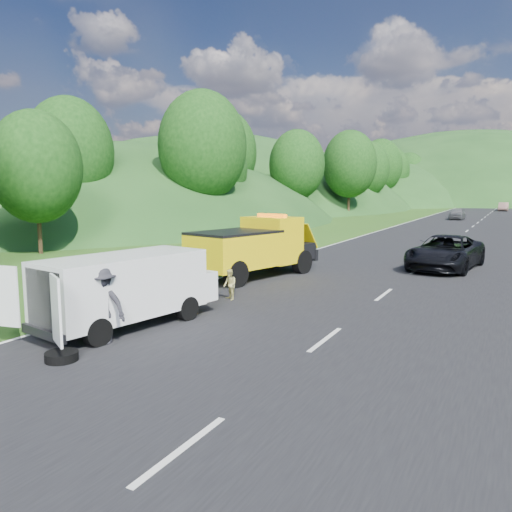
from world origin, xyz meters
The scene contains 13 objects.
ground centered at (0.00, 0.00, 0.00)m, with size 320.00×320.00×0.00m, color #38661E.
road_surface centered at (3.00, 40.00, 0.01)m, with size 14.00×200.00×0.02m, color black.
tree_line_left centered at (-19.00, 60.00, 0.00)m, with size 14.00×140.00×14.00m, color #26591A, non-canonical shape.
tow_truck centered at (-2.79, 5.05, 1.30)m, with size 3.67×6.56×2.67m.
white_van centered at (-2.19, -3.36, 1.13)m, with size 3.33×5.96×2.01m.
woman centered at (-2.89, 0.18, 0.00)m, with size 0.60×0.44×1.65m, color silver.
child centered at (-1.42, 0.72, 0.00)m, with size 0.51×0.40×1.05m, color #C8BF6B.
worker centered at (-1.68, -4.82, 0.00)m, with size 1.23×0.71×1.90m, color black.
suitcase centered at (-4.34, 0.45, 0.26)m, with size 0.32×0.18×0.52m, color #66674D.
spare_tire centered at (-1.58, -6.19, 0.00)m, with size 0.72×0.72×0.20m, color black.
passing_suv centered at (4.13, 11.09, 0.00)m, with size 2.60×5.65×1.57m, color black.
dist_car_a centered at (0.34, 50.96, 0.00)m, with size 1.64×4.09×1.39m, color #4A4C4F.
dist_car_b centered at (4.46, 78.49, 0.00)m, with size 1.48×4.25×1.40m, color #7C5A53.
Camera 1 is at (7.14, -13.49, 3.79)m, focal length 35.00 mm.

